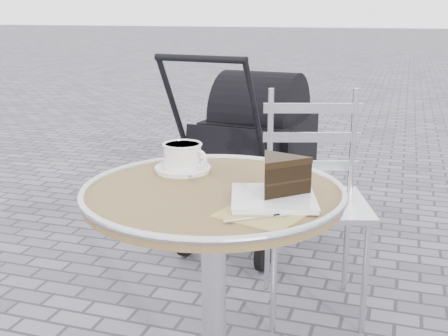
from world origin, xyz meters
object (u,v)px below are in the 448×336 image
(cappuccino_set, at_px, (183,159))
(baby_stroller, at_px, (252,155))
(cake_plate_set, at_px, (279,180))
(bistro_chair, at_px, (313,175))
(cafe_table, at_px, (214,245))

(cappuccino_set, relative_size, baby_stroller, 0.17)
(cake_plate_set, xyz_separation_m, bistro_chair, (-0.04, 0.85, -0.23))
(cake_plate_set, distance_m, bistro_chair, 0.88)
(bistro_chair, bearing_deg, cappuccino_set, -130.67)
(cafe_table, bearing_deg, baby_stroller, 100.77)
(cake_plate_set, relative_size, bistro_chair, 0.37)
(cappuccino_set, distance_m, baby_stroller, 1.31)
(cafe_table, distance_m, cake_plate_set, 0.29)
(cafe_table, relative_size, baby_stroller, 0.72)
(cafe_table, distance_m, baby_stroller, 1.43)
(cafe_table, distance_m, cappuccino_set, 0.29)
(cappuccino_set, relative_size, bistro_chair, 0.20)
(cake_plate_set, bearing_deg, bistro_chair, 76.39)
(cafe_table, height_order, cappuccino_set, cappuccino_set)
(baby_stroller, bearing_deg, cafe_table, -72.76)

